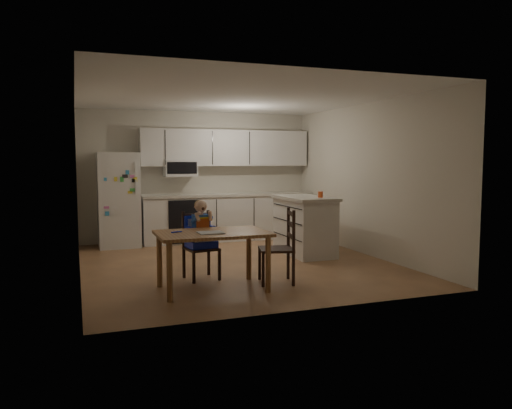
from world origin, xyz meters
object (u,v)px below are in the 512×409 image
object	(u,v)px
chair_booster	(200,231)
dining_table	(212,240)
red_cup	(320,194)
refrigerator	(118,200)
chair_side	(284,241)
kitchen_island	(304,225)

from	to	relation	value
chair_booster	dining_table	bearing A→B (deg)	-97.99
dining_table	chair_booster	xyz separation A→B (m)	(-0.01, 0.61, 0.02)
chair_booster	red_cup	bearing A→B (deg)	11.59
refrigerator	chair_booster	bearing A→B (deg)	-74.55
refrigerator	chair_side	distance (m)	3.91
kitchen_island	red_cup	world-z (taller)	red_cup
dining_table	chair_side	xyz separation A→B (m)	(0.94, 0.03, -0.08)
red_cup	chair_side	distance (m)	1.92
refrigerator	kitchen_island	size ratio (longest dim) A/B	1.30
red_cup	chair_side	xyz separation A→B (m)	(-1.24, -1.39, -0.48)
kitchen_island	dining_table	size ratio (longest dim) A/B	0.99
red_cup	refrigerator	bearing A→B (deg)	144.96
refrigerator	dining_table	xyz separation A→B (m)	(0.81, -3.51, -0.24)
dining_table	red_cup	bearing A→B (deg)	33.03
dining_table	chair_booster	size ratio (longest dim) A/B	1.26
chair_booster	chair_side	xyz separation A→B (m)	(0.95, -0.59, -0.10)
kitchen_island	red_cup	bearing A→B (deg)	-63.54
kitchen_island	dining_table	bearing A→B (deg)	-140.03
chair_booster	chair_side	distance (m)	1.12
refrigerator	dining_table	bearing A→B (deg)	-77.05
kitchen_island	chair_side	size ratio (longest dim) A/B	1.38
kitchen_island	refrigerator	bearing A→B (deg)	147.58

